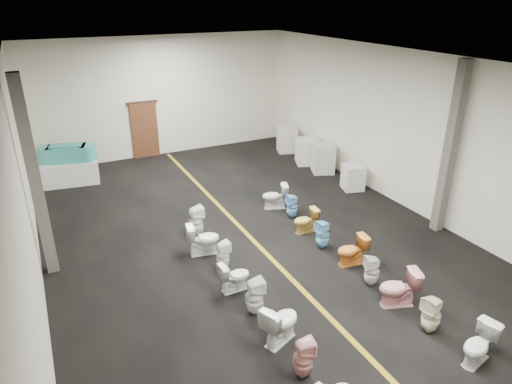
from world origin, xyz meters
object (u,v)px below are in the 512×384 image
Objects in this scene: toilet_right_8 at (292,206)px; appliance_crate_c at (308,151)px; toilet_right_2 at (431,314)px; toilet_right_6 at (323,234)px; toilet_right_3 at (399,288)px; appliance_crate_a at (353,177)px; toilet_left_5 at (255,297)px; toilet_left_9 at (196,221)px; toilet_left_6 at (234,276)px; toilet_left_8 at (203,239)px; toilet_left_3 at (303,358)px; appliance_crate_b at (323,159)px; toilet_right_5 at (352,251)px; toilet_right_7 at (306,221)px; toilet_left_7 at (223,255)px; toilet_right_1 at (479,345)px; display_table at (70,172)px; toilet_left_4 at (280,323)px; appliance_crate_d at (287,139)px; bathtub at (67,153)px; toilet_right_4 at (372,271)px; toilet_right_9 at (275,196)px.

appliance_crate_c is at bearing 146.37° from toilet_right_8.
toilet_right_2 is 1.04× the size of toilet_right_6.
appliance_crate_a is at bearing 170.22° from toilet_right_3.
toilet_left_5 reaches higher than toilet_right_6.
toilet_left_9 is (0.04, 3.53, 0.03)m from toilet_left_5.
appliance_crate_a is at bearing -86.80° from toilet_left_9.
toilet_left_6 is 1.73m from toilet_left_8.
appliance_crate_a is at bearing -33.23° from toilet_left_3.
appliance_crate_b is 3.87m from toilet_right_8.
toilet_right_7 is at bearing -168.58° from toilet_right_5.
toilet_right_1 is (2.79, -4.69, 0.02)m from toilet_left_7.
toilet_left_7 is at bearing -137.24° from appliance_crate_c.
appliance_crate_b reaches higher than display_table.
toilet_left_3 is at bearing 152.33° from toilet_left_4.
toilet_left_8 is at bearing 11.23° from toilet_left_3.
toilet_right_6 is at bearing -118.99° from appliance_crate_c.
display_table is at bearing 177.54° from appliance_crate_d.
display_table reaches higher than toilet_left_3.
toilet_right_3 is 2.61m from toilet_right_6.
toilet_left_5 is at bearing -18.68° from toilet_left_4.
bathtub is 7.72m from toilet_right_8.
toilet_left_3 is 0.93× the size of toilet_left_8.
toilet_left_3 is (2.49, -10.68, -0.70)m from bathtub.
bathtub is 5.94m from toilet_left_9.
toilet_right_3 reaches higher than toilet_left_7.
toilet_left_9 is (-5.63, -2.41, -0.08)m from appliance_crate_b.
toilet_right_1 is 1.02× the size of toilet_right_4.
toilet_right_9 is (2.63, 5.01, -0.03)m from toilet_left_4.
toilet_left_4 is at bearing 5.29° from toilet_left_3.
toilet_left_8 is 1.09× the size of toilet_right_5.
bathtub is 7.55m from toilet_left_7.
toilet_right_2 is at bearing 175.70° from toilet_right_1.
toilet_right_1 reaches higher than toilet_right_4.
toilet_left_6 is at bearing -149.67° from appliance_crate_a.
toilet_left_9 is (0.15, 0.92, 0.02)m from toilet_left_8.
toilet_left_5 is at bearing -74.29° from display_table.
toilet_right_5 is (2.77, -1.20, 0.02)m from toilet_left_7.
toilet_right_8 reaches higher than toilet_left_6.
toilet_left_6 is (-5.70, -6.07, -0.12)m from appliance_crate_c.
toilet_right_1 is 1.00× the size of toilet_right_5.
appliance_crate_d reaches higher than toilet_left_7.
toilet_left_8 is at bearing -88.76° from toilet_right_7.
toilet_right_3 reaches higher than toilet_left_6.
display_table is at bearing -152.83° from toilet_right_6.
toilet_right_2 is 3.49m from toilet_right_6.
toilet_right_5 is at bearing 167.45° from toilet_right_1.
toilet_right_4 is at bearing -123.24° from appliance_crate_a.
appliance_crate_c is 1.23× the size of toilet_right_6.
toilet_left_5 is at bearing -70.58° from toilet_right_5.
toilet_left_7 is (0.11, 0.90, 0.00)m from toilet_left_6.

